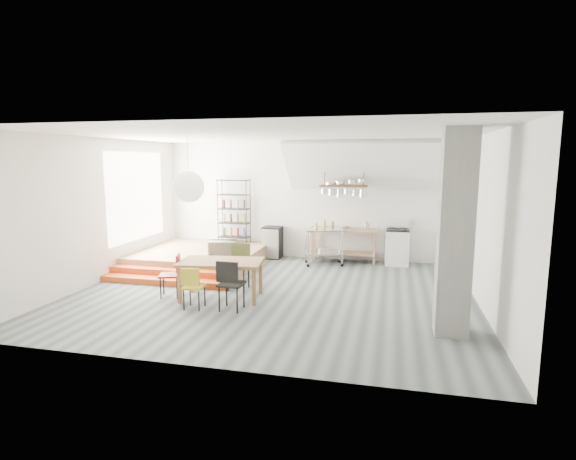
% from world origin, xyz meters
% --- Properties ---
extents(floor, '(8.00, 8.00, 0.00)m').
position_xyz_m(floor, '(0.00, 0.00, 0.00)').
color(floor, '#4A5456').
rests_on(floor, ground).
extents(wall_back, '(8.00, 0.04, 3.20)m').
position_xyz_m(wall_back, '(0.00, 3.50, 1.60)').
color(wall_back, silver).
rests_on(wall_back, ground).
extents(wall_left, '(0.04, 7.00, 3.20)m').
position_xyz_m(wall_left, '(-4.00, 0.00, 1.60)').
color(wall_left, silver).
rests_on(wall_left, ground).
extents(wall_right, '(0.04, 7.00, 3.20)m').
position_xyz_m(wall_right, '(4.00, 0.00, 1.60)').
color(wall_right, silver).
rests_on(wall_right, ground).
extents(ceiling, '(8.00, 7.00, 0.02)m').
position_xyz_m(ceiling, '(0.00, 0.00, 3.20)').
color(ceiling, white).
rests_on(ceiling, wall_back).
extents(slope_ceiling, '(4.40, 1.44, 1.32)m').
position_xyz_m(slope_ceiling, '(1.80, 2.90, 2.55)').
color(slope_ceiling, white).
rests_on(slope_ceiling, wall_back).
extents(window_pane, '(0.02, 2.50, 2.20)m').
position_xyz_m(window_pane, '(-3.98, 1.50, 1.80)').
color(window_pane, white).
rests_on(window_pane, wall_left).
extents(platform, '(3.00, 3.00, 0.40)m').
position_xyz_m(platform, '(-2.50, 2.00, 0.20)').
color(platform, '#9F774F').
rests_on(platform, ground).
extents(step_lower, '(3.00, 0.35, 0.13)m').
position_xyz_m(step_lower, '(-2.50, 0.05, 0.07)').
color(step_lower, '#CF4C18').
rests_on(step_lower, ground).
extents(step_upper, '(3.00, 0.35, 0.27)m').
position_xyz_m(step_upper, '(-2.50, 0.40, 0.13)').
color(step_upper, '#CF4C18').
rests_on(step_upper, ground).
extents(concrete_column, '(0.50, 0.50, 3.20)m').
position_xyz_m(concrete_column, '(3.30, -1.50, 1.60)').
color(concrete_column, slate).
rests_on(concrete_column, ground).
extents(kitchen_counter, '(1.80, 0.60, 0.91)m').
position_xyz_m(kitchen_counter, '(1.10, 3.15, 0.63)').
color(kitchen_counter, '#9F774F').
rests_on(kitchen_counter, ground).
extents(stove, '(0.60, 0.60, 1.18)m').
position_xyz_m(stove, '(2.50, 3.16, 0.48)').
color(stove, white).
rests_on(stove, ground).
extents(pot_rack, '(1.20, 0.50, 1.43)m').
position_xyz_m(pot_rack, '(1.13, 2.92, 1.98)').
color(pot_rack, '#3E2919').
rests_on(pot_rack, ceiling).
extents(wire_shelving, '(0.88, 0.38, 1.80)m').
position_xyz_m(wire_shelving, '(-2.00, 3.20, 1.33)').
color(wire_shelving, black).
rests_on(wire_shelving, platform).
extents(microwave_shelf, '(0.60, 0.40, 0.16)m').
position_xyz_m(microwave_shelf, '(-1.40, 0.75, 0.55)').
color(microwave_shelf, '#9F774F').
rests_on(microwave_shelf, platform).
extents(paper_lantern, '(0.60, 0.60, 0.60)m').
position_xyz_m(paper_lantern, '(-1.48, -0.71, 2.20)').
color(paper_lantern, white).
rests_on(paper_lantern, ceiling).
extents(dining_table, '(1.71, 1.10, 0.76)m').
position_xyz_m(dining_table, '(-0.89, -0.63, 0.68)').
color(dining_table, brown).
rests_on(dining_table, ground).
extents(chair_mustard, '(0.38, 0.38, 0.79)m').
position_xyz_m(chair_mustard, '(-1.15, -1.38, 0.47)').
color(chair_mustard, gold).
rests_on(chair_mustard, ground).
extents(chair_black, '(0.44, 0.44, 0.94)m').
position_xyz_m(chair_black, '(-0.46, -1.30, 0.56)').
color(chair_black, black).
rests_on(chair_black, ground).
extents(chair_olive, '(0.45, 0.45, 0.96)m').
position_xyz_m(chair_olive, '(-0.78, 0.12, 0.57)').
color(chair_olive, '#4C582A').
rests_on(chair_olive, ground).
extents(chair_red, '(0.50, 0.50, 0.86)m').
position_xyz_m(chair_red, '(-1.86, -0.74, 0.51)').
color(chair_red, '#A21A17').
rests_on(chair_red, ground).
extents(rolling_cart, '(1.06, 0.78, 0.94)m').
position_xyz_m(rolling_cart, '(0.65, 2.69, 0.61)').
color(rolling_cart, silver).
rests_on(rolling_cart, ground).
extents(mini_fridge, '(0.52, 0.52, 0.88)m').
position_xyz_m(mini_fridge, '(-0.89, 3.20, 0.44)').
color(mini_fridge, black).
rests_on(mini_fridge, ground).
extents(microwave, '(0.66, 0.51, 0.33)m').
position_xyz_m(microwave, '(-1.40, 0.75, 0.73)').
color(microwave, beige).
rests_on(microwave, microwave_shelf).
extents(bowl, '(0.24, 0.24, 0.05)m').
position_xyz_m(bowl, '(1.19, 3.10, 0.94)').
color(bowl, silver).
rests_on(bowl, kitchen_counter).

